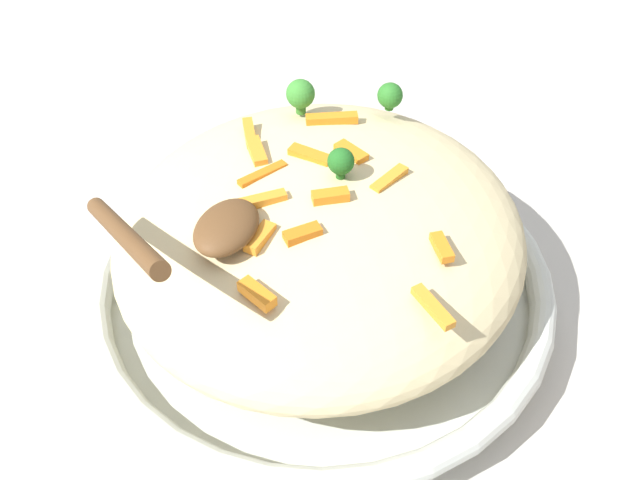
{
  "coord_description": "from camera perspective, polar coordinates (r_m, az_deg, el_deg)",
  "views": [
    {
      "loc": [
        -0.37,
        -0.15,
        0.47
      ],
      "look_at": [
        0.0,
        0.0,
        0.08
      ],
      "focal_mm": 40.85,
      "sensor_mm": 36.0,
      "label": 1
    }
  ],
  "objects": [
    {
      "name": "carrot_piece_3",
      "position": [
        0.48,
        -1.37,
        0.47
      ],
      "size": [
        0.03,
        0.02,
        0.01
      ],
      "primitive_type": "cube",
      "rotation": [
        0.0,
        0.0,
        5.54
      ],
      "color": "orange",
      "rests_on": "pasta_mound"
    },
    {
      "name": "carrot_piece_9",
      "position": [
        0.45,
        8.84,
        -5.2
      ],
      "size": [
        0.03,
        0.03,
        0.01
      ],
      "primitive_type": "cube",
      "rotation": [
        0.0,
        0.0,
        4.05
      ],
      "color": "orange",
      "rests_on": "pasta_mound"
    },
    {
      "name": "carrot_piece_10",
      "position": [
        0.51,
        -5.0,
        2.98
      ],
      "size": [
        0.04,
        0.04,
        0.01
      ],
      "primitive_type": "cube",
      "rotation": [
        0.0,
        0.0,
        5.45
      ],
      "color": "orange",
      "rests_on": "pasta_mound"
    },
    {
      "name": "ground_plane",
      "position": [
        0.61,
        0.0,
        -5.26
      ],
      "size": [
        2.4,
        2.4,
        0.0
      ],
      "primitive_type": "plane",
      "color": "beige"
    },
    {
      "name": "carrot_piece_4",
      "position": [
        0.49,
        9.52,
        -0.56
      ],
      "size": [
        0.03,
        0.02,
        0.01
      ],
      "primitive_type": "cube",
      "rotation": [
        0.0,
        0.0,
        0.63
      ],
      "color": "orange",
      "rests_on": "pasta_mound"
    },
    {
      "name": "carrot_piece_6",
      "position": [
        0.45,
        -4.79,
        -4.27
      ],
      "size": [
        0.02,
        0.03,
        0.01
      ],
      "primitive_type": "cube",
      "rotation": [
        0.0,
        0.0,
        1.18
      ],
      "color": "orange",
      "rests_on": "pasta_mound"
    },
    {
      "name": "carrot_piece_2",
      "position": [
        0.54,
        -4.3,
        5.45
      ],
      "size": [
        0.04,
        0.03,
        0.01
      ],
      "primitive_type": "cube",
      "rotation": [
        0.0,
        0.0,
        5.75
      ],
      "color": "orange",
      "rests_on": "pasta_mound"
    },
    {
      "name": "serving_bowl",
      "position": [
        0.59,
        0.0,
        -3.7
      ],
      "size": [
        0.37,
        0.37,
        0.05
      ],
      "color": "silver",
      "rests_on": "ground_plane"
    },
    {
      "name": "carrot_piece_5",
      "position": [
        0.56,
        -4.98,
        6.89
      ],
      "size": [
        0.03,
        0.03,
        0.01
      ],
      "primitive_type": "cube",
      "rotation": [
        0.0,
        0.0,
        3.81
      ],
      "color": "orange",
      "rests_on": "pasta_mound"
    },
    {
      "name": "carrot_piece_1",
      "position": [
        0.55,
        -0.76,
        6.61
      ],
      "size": [
        0.01,
        0.04,
        0.01
      ],
      "primitive_type": "cube",
      "rotation": [
        0.0,
        0.0,
        4.59
      ],
      "color": "orange",
      "rests_on": "pasta_mound"
    },
    {
      "name": "serving_spoon",
      "position": [
        0.47,
        -9.84,
        0.82
      ],
      "size": [
        0.13,
        0.12,
        0.07
      ],
      "color": "brown",
      "rests_on": "pasta_mound"
    },
    {
      "name": "broccoli_floret_2",
      "position": [
        0.6,
        -1.54,
        11.33
      ],
      "size": [
        0.02,
        0.02,
        0.03
      ],
      "color": "#377928",
      "rests_on": "pasta_mound"
    },
    {
      "name": "broccoli_floret_0",
      "position": [
        0.52,
        1.65,
        6.14
      ],
      "size": [
        0.02,
        0.02,
        0.03
      ],
      "color": "#205B1C",
      "rests_on": "pasta_mound"
    },
    {
      "name": "pasta_mound",
      "position": [
        0.55,
        0.0,
        0.58
      ],
      "size": [
        0.32,
        0.31,
        0.09
      ],
      "primitive_type": "ellipsoid",
      "color": "beige",
      "rests_on": "serving_bowl"
    },
    {
      "name": "carrot_piece_8",
      "position": [
        0.51,
        0.82,
        3.47
      ],
      "size": [
        0.02,
        0.03,
        0.01
      ],
      "primitive_type": "cube",
      "rotation": [
        0.0,
        0.0,
        2.16
      ],
      "color": "orange",
      "rests_on": "pasta_mound"
    },
    {
      "name": "broccoli_floret_1",
      "position": [
        0.61,
        5.51,
        11.18
      ],
      "size": [
        0.02,
        0.02,
        0.02
      ],
      "color": "#296820",
      "rests_on": "pasta_mound"
    },
    {
      "name": "carrot_piece_13",
      "position": [
        0.58,
        -5.53,
        8.28
      ],
      "size": [
        0.04,
        0.03,
        0.01
      ],
      "primitive_type": "cube",
      "rotation": [
        0.0,
        0.0,
        0.56
      ],
      "color": "orange",
      "rests_on": "pasta_mound"
    },
    {
      "name": "carrot_piece_0",
      "position": [
        0.53,
        5.44,
        4.72
      ],
      "size": [
        0.04,
        0.02,
        0.01
      ],
      "primitive_type": "cube",
      "rotation": [
        0.0,
        0.0,
        5.94
      ],
      "color": "orange",
      "rests_on": "pasta_mound"
    },
    {
      "name": "carrot_piece_7",
      "position": [
        0.55,
        2.45,
        6.88
      ],
      "size": [
        0.02,
        0.03,
        0.01
      ],
      "primitive_type": "cube",
      "rotation": [
        0.0,
        0.0,
        1.13
      ],
      "color": "orange",
      "rests_on": "pasta_mound"
    },
    {
      "name": "carrot_piece_11",
      "position": [
        0.59,
        0.93,
        9.48
      ],
      "size": [
        0.03,
        0.04,
        0.01
      ],
      "primitive_type": "cube",
      "rotation": [
        0.0,
        0.0,
        2.05
      ],
      "color": "orange",
      "rests_on": "pasta_mound"
    },
    {
      "name": "carrot_piece_12",
      "position": [
        0.48,
        -4.73,
        0.2
      ],
      "size": [
        0.03,
        0.01,
        0.01
      ],
      "primitive_type": "cube",
      "rotation": [
        0.0,
        0.0,
        6.18
      ],
      "color": "orange",
      "rests_on": "pasta_mound"
    }
  ]
}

